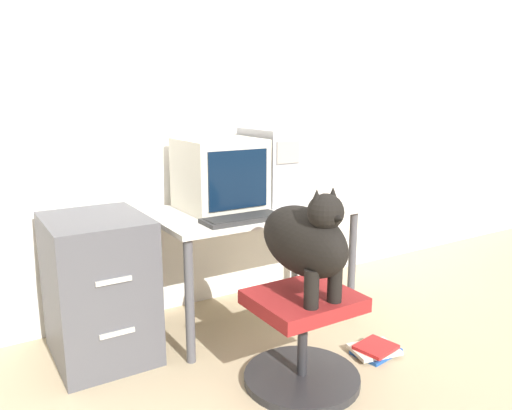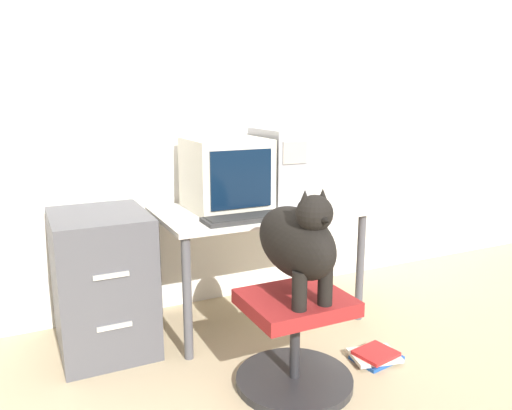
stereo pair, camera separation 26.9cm
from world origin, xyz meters
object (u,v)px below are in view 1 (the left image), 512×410
pc_tower (268,165)px  keyboard (243,219)px  crt_monitor (220,174)px  office_chair (303,338)px  dog (306,239)px  filing_cabinet (99,288)px  book_stack_floor (375,349)px

pc_tower → keyboard: 0.59m
crt_monitor → office_chair: bearing=-90.0°
pc_tower → keyboard: (-0.41, -0.36, -0.22)m
pc_tower → dog: size_ratio=0.82×
office_chair → filing_cabinet: size_ratio=0.74×
crt_monitor → keyboard: (-0.03, -0.33, -0.20)m
crt_monitor → filing_cabinet: (-0.78, -0.06, -0.55)m
book_stack_floor → office_chair: bearing=-179.9°
keyboard → office_chair: keyboard is taller
keyboard → crt_monitor: bearing=84.2°
crt_monitor → filing_cabinet: crt_monitor is taller
crt_monitor → dog: 0.89m
filing_cabinet → book_stack_floor: bearing=-31.8°
crt_monitor → keyboard: crt_monitor is taller
book_stack_floor → crt_monitor: bearing=120.6°
dog → filing_cabinet: dog is taller
pc_tower → book_stack_floor: size_ratio=1.60×
crt_monitor → keyboard: size_ratio=1.01×
office_chair → filing_cabinet: filing_cabinet is taller
keyboard → filing_cabinet: filing_cabinet is taller
keyboard → filing_cabinet: size_ratio=0.59×
filing_cabinet → keyboard: bearing=-20.0°
pc_tower → dog: 1.00m
office_chair → dog: (-0.00, -0.01, 0.51)m
office_chair → pc_tower: bearing=67.3°
pc_tower → filing_cabinet: size_ratio=0.61×
pc_tower → filing_cabinet: 1.29m
keyboard → book_stack_floor: size_ratio=1.55×
office_chair → keyboard: bearing=93.6°
crt_monitor → book_stack_floor: (0.51, -0.86, -0.91)m
filing_cabinet → book_stack_floor: 1.55m
pc_tower → keyboard: size_ratio=1.03×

